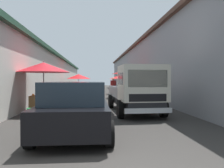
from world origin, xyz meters
The scene contains 12 objects.
ground centered at (13.50, 0.00, 0.00)m, with size 90.00×90.00×0.00m, color #33302D.
building_left_whitewash centered at (15.75, 7.19, 1.93)m, with size 49.80×7.50×3.84m.
building_right_concrete centered at (15.75, -7.19, 2.55)m, with size 49.80×7.50×5.09m.
fruit_stall_far_right centered at (19.69, 1.96, 1.67)m, with size 2.50×2.50×2.18m.
fruit_stall_near_right centered at (19.90, -2.60, 1.70)m, with size 2.72×2.72×2.20m.
fruit_stall_far_left centered at (14.79, -2.44, 1.96)m, with size 2.76×2.76×2.43m.
fruit_stall_mid_lane centered at (7.23, 2.73, 1.84)m, with size 2.42×2.42×2.38m.
hatchback_car centered at (3.27, 0.93, 0.74)m, with size 3.92×1.95×1.45m.
delivery_truck centered at (6.26, -1.46, 1.04)m, with size 4.99×2.14×2.08m.
vendor_by_crates centered at (16.27, -1.31, 0.99)m, with size 0.46×0.54×1.70m.
parked_scooter centered at (12.15, 1.67, 0.45)m, with size 1.69×0.46×1.14m.
plastic_stool centered at (5.56, 2.81, 0.33)m, with size 0.30×0.30×0.43m.
Camera 1 is at (-2.80, 0.42, 1.50)m, focal length 34.50 mm.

